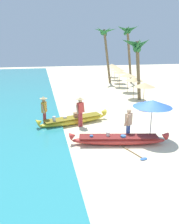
# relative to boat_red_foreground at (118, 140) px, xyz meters

# --- Properties ---
(ground_plane) EXTENTS (80.00, 80.00, 0.00)m
(ground_plane) POSITION_rel_boat_red_foreground_xyz_m (1.05, 0.04, -0.24)
(ground_plane) COLOR beige
(boat_red_foreground) EXTENTS (4.77, 1.55, 0.68)m
(boat_red_foreground) POSITION_rel_boat_red_foreground_xyz_m (0.00, 0.00, 0.00)
(boat_red_foreground) COLOR red
(boat_red_foreground) RESTS_ON ground
(boat_yellow_midground) EXTENTS (4.52, 1.82, 0.72)m
(boat_yellow_midground) POSITION_rel_boat_red_foreground_xyz_m (-1.72, 3.31, 0.01)
(boat_yellow_midground) COLOR yellow
(boat_yellow_midground) RESTS_ON ground
(person_vendor_hatted) EXTENTS (0.58, 0.45, 1.79)m
(person_vendor_hatted) POSITION_rel_boat_red_foreground_xyz_m (-1.37, 2.78, 0.80)
(person_vendor_hatted) COLOR #B2383D
(person_vendor_hatted) RESTS_ON ground
(person_tourist_customer) EXTENTS (0.55, 0.51, 1.66)m
(person_tourist_customer) POSITION_rel_boat_red_foreground_xyz_m (0.63, 0.38, 0.70)
(person_tourist_customer) COLOR #3D5BA8
(person_tourist_customer) RESTS_ON ground
(person_vendor_assistant) EXTENTS (0.44, 0.59, 1.78)m
(person_vendor_assistant) POSITION_rel_boat_red_foreground_xyz_m (-3.41, 3.42, 0.79)
(person_vendor_assistant) COLOR #B2383D
(person_vendor_assistant) RESTS_ON ground
(patio_umbrella_large) EXTENTS (1.90, 1.90, 2.06)m
(patio_umbrella_large) POSITION_rel_boat_red_foreground_xyz_m (1.78, 0.25, 1.64)
(patio_umbrella_large) COLOR #B7B7BC
(patio_umbrella_large) RESTS_ON ground
(parasol_row_0) EXTENTS (1.60, 1.60, 1.91)m
(parasol_row_0) POSITION_rel_boat_red_foreground_xyz_m (4.06, 5.87, 1.51)
(parasol_row_0) COLOR #8E6B47
(parasol_row_0) RESTS_ON ground
(parasol_row_1) EXTENTS (1.60, 1.60, 1.91)m
(parasol_row_1) POSITION_rel_boat_red_foreground_xyz_m (4.45, 8.68, 1.51)
(parasol_row_1) COLOR #8E6B47
(parasol_row_1) RESTS_ON ground
(parasol_row_2) EXTENTS (1.60, 1.60, 1.91)m
(parasol_row_2) POSITION_rel_boat_red_foreground_xyz_m (4.97, 11.43, 1.51)
(parasol_row_2) COLOR #8E6B47
(parasol_row_2) RESTS_ON ground
(parasol_row_3) EXTENTS (1.60, 1.60, 1.91)m
(parasol_row_3) POSITION_rel_boat_red_foreground_xyz_m (5.11, 14.19, 1.51)
(parasol_row_3) COLOR #8E6B47
(parasol_row_3) RESTS_ON ground
(parasol_row_4) EXTENTS (1.60, 1.60, 1.91)m
(parasol_row_4) POSITION_rel_boat_red_foreground_xyz_m (5.80, 16.66, 1.51)
(parasol_row_4) COLOR #8E6B47
(parasol_row_4) RESTS_ON ground
(parasol_row_5) EXTENTS (1.60, 1.60, 1.91)m
(parasol_row_5) POSITION_rel_boat_red_foreground_xyz_m (6.25, 19.32, 1.51)
(parasol_row_5) COLOR #8E6B47
(parasol_row_5) RESTS_ON ground
(parasol_row_6) EXTENTS (1.60, 1.60, 1.91)m
(parasol_row_6) POSITION_rel_boat_red_foreground_xyz_m (6.67, 21.94, 1.51)
(parasol_row_6) COLOR #8E6B47
(parasol_row_6) RESTS_ON ground
(palm_tree_tall_inland) EXTENTS (2.73, 2.57, 6.63)m
(palm_tree_tall_inland) POSITION_rel_boat_red_foreground_xyz_m (4.19, 17.08, 4.98)
(palm_tree_tall_inland) COLOR brown
(palm_tree_tall_inland) RESTS_ON ground
(palm_tree_leaning_seaward) EXTENTS (2.63, 2.51, 6.82)m
(palm_tree_leaning_seaward) POSITION_rel_boat_red_foreground_xyz_m (6.76, 16.49, 5.29)
(palm_tree_leaning_seaward) COLOR brown
(palm_tree_leaning_seaward) RESTS_ON ground
(palm_tree_mid_cluster) EXTENTS (2.61, 2.75, 5.22)m
(palm_tree_mid_cluster) POSITION_rel_boat_red_foreground_xyz_m (4.27, 8.17, 3.97)
(palm_tree_mid_cluster) COLOR brown
(palm_tree_mid_cluster) RESTS_ON ground
(paddle) EXTENTS (0.71, 1.56, 0.05)m
(paddle) POSITION_rel_boat_red_foreground_xyz_m (0.40, -1.19, -0.21)
(paddle) COLOR #8E6B47
(paddle) RESTS_ON ground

